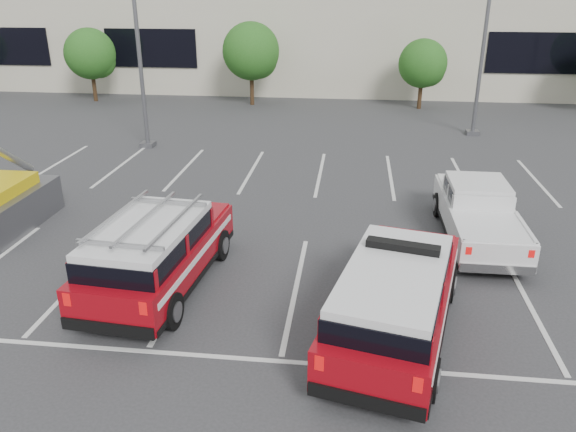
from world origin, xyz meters
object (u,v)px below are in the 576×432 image
(convention_building, at_px, (344,15))
(fire_chief_suv, at_px, (395,303))
(tree_mid_left, at_px, (253,53))
(ladder_suv, at_px, (158,257))
(light_pole_left, at_px, (137,26))
(tree_mid_right, at_px, (424,65))
(white_pickup, at_px, (477,218))
(tree_left, at_px, (92,56))
(light_pole_mid, at_px, (486,23))

(convention_building, bearing_deg, fire_chief_suv, -86.54)
(tree_mid_left, xyz_separation_m, ladder_suv, (1.65, -22.37, -2.22))
(convention_building, bearing_deg, light_pole_left, -112.39)
(tree_mid_right, height_order, ladder_suv, tree_mid_right)
(tree_mid_right, bearing_deg, fire_chief_suv, -96.91)
(light_pole_left, distance_m, white_pickup, 16.06)
(tree_left, bearing_deg, fire_chief_suv, -54.25)
(tree_mid_left, height_order, white_pickup, tree_mid_left)
(tree_left, height_order, white_pickup, tree_left)
(tree_mid_left, distance_m, ladder_suv, 22.54)
(convention_building, bearing_deg, tree_mid_left, -117.40)
(tree_mid_left, relative_size, ladder_suv, 0.91)
(tree_left, bearing_deg, tree_mid_right, -0.00)
(fire_chief_suv, height_order, white_pickup, fire_chief_suv)
(light_pole_left, bearing_deg, tree_mid_left, 72.90)
(tree_mid_right, distance_m, fire_chief_suv, 24.01)
(tree_mid_right, xyz_separation_m, light_pole_left, (-13.09, -10.05, 2.68))
(tree_left, height_order, light_pole_mid, light_pole_mid)
(convention_building, relative_size, white_pickup, 11.38)
(light_pole_left, height_order, ladder_suv, light_pole_left)
(convention_building, distance_m, tree_mid_left, 11.19)
(convention_building, height_order, tree_left, convention_building)
(convention_building, bearing_deg, tree_mid_right, -63.43)
(tree_left, bearing_deg, tree_mid_left, 0.00)
(convention_building, xyz_separation_m, light_pole_left, (-8.18, -19.86, 0.47))
(convention_building, distance_m, light_pole_mid, 17.27)
(light_pole_left, height_order, white_pickup, light_pole_left)
(tree_mid_left, xyz_separation_m, light_pole_left, (-3.09, -10.05, 2.14))
(tree_mid_right, xyz_separation_m, light_pole_mid, (1.91, -6.05, 2.68))
(light_pole_left, height_order, fire_chief_suv, light_pole_left)
(tree_mid_right, distance_m, ladder_suv, 23.94)
(tree_mid_right, relative_size, light_pole_mid, 0.39)
(convention_building, xyz_separation_m, tree_left, (-15.09, -9.82, -1.95))
(tree_mid_right, height_order, white_pickup, tree_mid_right)
(light_pole_left, distance_m, fire_chief_suv, 17.66)
(light_pole_mid, height_order, white_pickup, light_pole_mid)
(convention_building, height_order, light_pole_mid, convention_building)
(ladder_suv, bearing_deg, convention_building, 88.93)
(tree_mid_right, distance_m, white_pickup, 18.67)
(convention_building, xyz_separation_m, light_pole_mid, (6.82, -15.86, 0.47))
(tree_left, height_order, ladder_suv, tree_left)
(white_pickup, bearing_deg, light_pole_mid, 80.23)
(tree_mid_left, bearing_deg, fire_chief_suv, -73.33)
(tree_mid_right, bearing_deg, convention_building, 116.57)
(light_pole_left, bearing_deg, white_pickup, -33.61)
(light_pole_mid, bearing_deg, convention_building, 113.26)
(light_pole_mid, xyz_separation_m, fire_chief_suv, (-4.79, -17.73, -4.39))
(tree_mid_right, relative_size, white_pickup, 0.76)
(light_pole_left, distance_m, light_pole_mid, 15.52)
(convention_building, relative_size, light_pole_left, 5.86)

